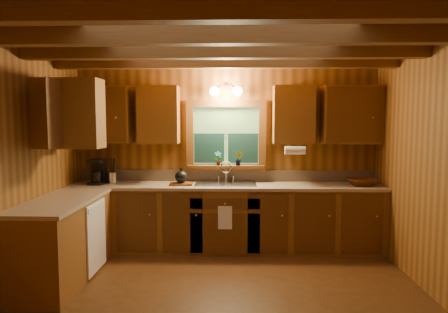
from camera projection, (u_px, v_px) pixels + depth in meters
name	position (u px, v px, depth m)	size (l,w,h in m)	color
room	(222.00, 169.00, 3.97)	(4.20, 4.20, 4.20)	#4C2C12
ceiling_beams	(222.00, 43.00, 3.86)	(4.20, 2.54, 0.18)	brown
base_cabinets	(187.00, 224.00, 5.33)	(4.20, 2.22, 0.86)	brown
countertop	(188.00, 189.00, 5.30)	(4.20, 2.24, 0.04)	tan
backsplash	(226.00, 176.00, 5.87)	(4.20, 0.02, 0.16)	tan
dishwasher_panel	(96.00, 236.00, 4.76)	(0.02, 0.60, 0.80)	white
upper_cabinets	(182.00, 115.00, 5.35)	(4.19, 1.77, 0.78)	brown
window	(226.00, 137.00, 5.80)	(1.12, 0.08, 1.00)	brown
window_sill	(226.00, 166.00, 5.79)	(1.06, 0.14, 0.04)	brown
wall_sconce	(226.00, 91.00, 5.63)	(0.45, 0.21, 0.17)	black
paper_towel_roll	(295.00, 150.00, 5.46)	(0.11, 0.11, 0.27)	white
dish_towel	(225.00, 218.00, 5.29)	(0.18, 0.01, 0.30)	white
sink	(226.00, 188.00, 5.60)	(0.82, 0.48, 0.43)	silver
coffee_maker	(98.00, 172.00, 5.62)	(0.19, 0.25, 0.34)	black
utensil_crock	(112.00, 177.00, 5.68)	(0.12, 0.12, 0.35)	silver
cutting_board	(181.00, 184.00, 5.55)	(0.30, 0.22, 0.03)	#502E11
teakettle	(181.00, 177.00, 5.54)	(0.16, 0.16, 0.21)	black
wicker_basket	(361.00, 182.00, 5.50)	(0.38, 0.38, 0.09)	#48230C
potted_plant_left	(218.00, 158.00, 5.76)	(0.10, 0.07, 0.20)	#502E11
potted_plant_right	(239.00, 159.00, 5.74)	(0.10, 0.08, 0.19)	#502E11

